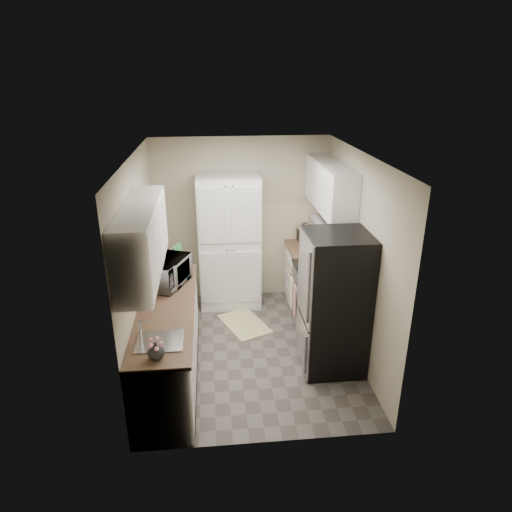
{
  "coord_description": "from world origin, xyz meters",
  "views": [
    {
      "loc": [
        -0.45,
        -5.0,
        3.35
      ],
      "look_at": [
        0.08,
        0.15,
        1.25
      ],
      "focal_mm": 32.0,
      "sensor_mm": 36.0,
      "label": 1
    }
  ],
  "objects_px": {
    "wine_bottle": "(159,261)",
    "electric_range": "(320,299)",
    "pantry_cabinet": "(229,243)",
    "microwave": "(166,272)",
    "toaster_oven": "(311,237)",
    "refrigerator": "(334,303)"
  },
  "relations": [
    {
      "from": "pantry_cabinet",
      "to": "refrigerator",
      "type": "xyz_separation_m",
      "value": [
        1.14,
        -1.73,
        -0.15
      ]
    },
    {
      "from": "refrigerator",
      "to": "microwave",
      "type": "xyz_separation_m",
      "value": [
        -1.96,
        0.55,
        0.24
      ]
    },
    {
      "from": "microwave",
      "to": "toaster_oven",
      "type": "relative_size",
      "value": 1.47
    },
    {
      "from": "electric_range",
      "to": "toaster_oven",
      "type": "bearing_deg",
      "value": 86.36
    },
    {
      "from": "electric_range",
      "to": "refrigerator",
      "type": "xyz_separation_m",
      "value": [
        -0.03,
        -0.8,
        0.37
      ]
    },
    {
      "from": "electric_range",
      "to": "wine_bottle",
      "type": "bearing_deg",
      "value": 176.73
    },
    {
      "from": "wine_bottle",
      "to": "electric_range",
      "type": "bearing_deg",
      "value": -3.27
    },
    {
      "from": "microwave",
      "to": "pantry_cabinet",
      "type": "bearing_deg",
      "value": -12.27
    },
    {
      "from": "toaster_oven",
      "to": "electric_range",
      "type": "bearing_deg",
      "value": -103.11
    },
    {
      "from": "microwave",
      "to": "wine_bottle",
      "type": "height_order",
      "value": "microwave"
    },
    {
      "from": "electric_range",
      "to": "microwave",
      "type": "bearing_deg",
      "value": -172.75
    },
    {
      "from": "pantry_cabinet",
      "to": "toaster_oven",
      "type": "xyz_separation_m",
      "value": [
        1.24,
        0.02,
        0.04
      ]
    },
    {
      "from": "refrigerator",
      "to": "microwave",
      "type": "height_order",
      "value": "refrigerator"
    },
    {
      "from": "pantry_cabinet",
      "to": "electric_range",
      "type": "xyz_separation_m",
      "value": [
        1.17,
        -0.93,
        -0.52
      ]
    },
    {
      "from": "electric_range",
      "to": "wine_bottle",
      "type": "relative_size",
      "value": 3.57
    },
    {
      "from": "pantry_cabinet",
      "to": "wine_bottle",
      "type": "distance_m",
      "value": 1.24
    },
    {
      "from": "microwave",
      "to": "toaster_oven",
      "type": "xyz_separation_m",
      "value": [
        2.05,
        1.2,
        -0.05
      ]
    },
    {
      "from": "electric_range",
      "to": "microwave",
      "type": "xyz_separation_m",
      "value": [
        -1.99,
        -0.25,
        0.61
      ]
    },
    {
      "from": "electric_range",
      "to": "microwave",
      "type": "relative_size",
      "value": 1.86
    },
    {
      "from": "electric_range",
      "to": "microwave",
      "type": "height_order",
      "value": "microwave"
    },
    {
      "from": "toaster_oven",
      "to": "wine_bottle",
      "type": "bearing_deg",
      "value": -168.6
    },
    {
      "from": "electric_range",
      "to": "refrigerator",
      "type": "height_order",
      "value": "refrigerator"
    }
  ]
}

